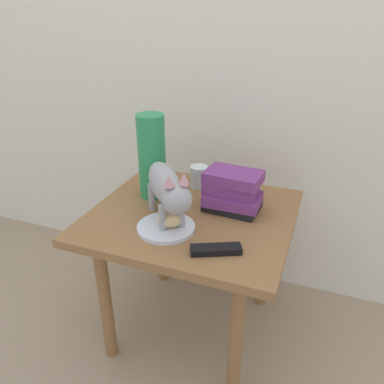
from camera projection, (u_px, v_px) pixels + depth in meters
ground_plane at (192, 325)px, 1.56m from camera, size 6.00×6.00×0.00m
back_panel at (233, 29)px, 1.43m from camera, size 4.00×0.04×2.20m
side_table at (192, 231)px, 1.36m from camera, size 0.69×0.63×0.53m
plate at (166, 228)px, 1.22m from camera, size 0.19×0.19×0.01m
bread_roll at (169, 219)px, 1.20m from camera, size 0.08×0.06×0.05m
cat at (167, 187)px, 1.20m from camera, size 0.32×0.39×0.23m
book_stack at (232, 191)px, 1.31m from camera, size 0.20×0.15×0.14m
green_vase at (152, 157)px, 1.38m from camera, size 0.10×0.10×0.31m
candle_jar at (199, 178)px, 1.50m from camera, size 0.07×0.07×0.08m
tv_remote at (216, 250)px, 1.11m from camera, size 0.15×0.10×0.02m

